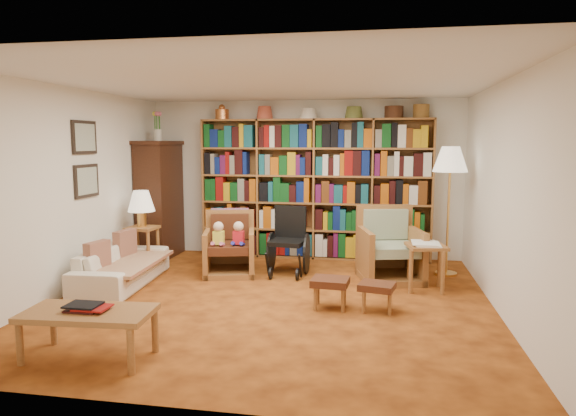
% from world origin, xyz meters
% --- Properties ---
extents(floor, '(5.00, 5.00, 0.00)m').
position_xyz_m(floor, '(0.00, 0.00, 0.00)').
color(floor, '#B45C1B').
rests_on(floor, ground).
extents(ceiling, '(5.00, 5.00, 0.00)m').
position_xyz_m(ceiling, '(0.00, 0.00, 2.50)').
color(ceiling, silver).
rests_on(ceiling, wall_back).
extents(wall_back, '(5.00, 0.00, 5.00)m').
position_xyz_m(wall_back, '(0.00, 2.50, 1.25)').
color(wall_back, white).
rests_on(wall_back, floor).
extents(wall_front, '(5.00, 0.00, 5.00)m').
position_xyz_m(wall_front, '(0.00, -2.50, 1.25)').
color(wall_front, white).
rests_on(wall_front, floor).
extents(wall_left, '(0.00, 5.00, 5.00)m').
position_xyz_m(wall_left, '(-2.50, 0.00, 1.25)').
color(wall_left, white).
rests_on(wall_left, floor).
extents(wall_right, '(0.00, 5.00, 5.00)m').
position_xyz_m(wall_right, '(2.50, 0.00, 1.25)').
color(wall_right, white).
rests_on(wall_right, floor).
extents(bookshelf, '(3.60, 0.30, 2.42)m').
position_xyz_m(bookshelf, '(0.20, 2.33, 1.17)').
color(bookshelf, '#9F6231').
rests_on(bookshelf, floor).
extents(curio_cabinet, '(0.50, 0.95, 2.40)m').
position_xyz_m(curio_cabinet, '(-2.25, 2.00, 0.95)').
color(curio_cabinet, '#3A1C10').
rests_on(curio_cabinet, floor).
extents(framed_pictures, '(0.03, 0.52, 0.97)m').
position_xyz_m(framed_pictures, '(-2.48, 0.30, 1.62)').
color(framed_pictures, black).
rests_on(framed_pictures, wall_left).
extents(sofa, '(1.76, 0.79, 0.50)m').
position_xyz_m(sofa, '(-2.05, 0.32, 0.25)').
color(sofa, silver).
rests_on(sofa, floor).
extents(sofa_throw, '(0.86, 1.49, 0.04)m').
position_xyz_m(sofa_throw, '(-2.00, 0.32, 0.30)').
color(sofa_throw, beige).
rests_on(sofa_throw, sofa).
extents(cushion_left, '(0.17, 0.39, 0.38)m').
position_xyz_m(cushion_left, '(-2.18, 0.67, 0.45)').
color(cushion_left, maroon).
rests_on(cushion_left, sofa).
extents(cushion_right, '(0.18, 0.38, 0.36)m').
position_xyz_m(cushion_right, '(-2.18, -0.03, 0.45)').
color(cushion_right, maroon).
rests_on(cushion_right, sofa).
extents(side_table_lamp, '(0.42, 0.42, 0.63)m').
position_xyz_m(side_table_lamp, '(-2.15, 1.13, 0.46)').
color(side_table_lamp, '#9F6231').
rests_on(side_table_lamp, floor).
extents(table_lamp, '(0.38, 0.38, 0.52)m').
position_xyz_m(table_lamp, '(-2.15, 1.13, 0.98)').
color(table_lamp, gold).
rests_on(table_lamp, side_table_lamp).
extents(armchair_leather, '(0.87, 0.88, 0.89)m').
position_xyz_m(armchair_leather, '(-0.84, 1.18, 0.36)').
color(armchair_leather, '#9F6231').
rests_on(armchair_leather, floor).
extents(armchair_sage, '(0.98, 0.99, 0.97)m').
position_xyz_m(armchair_sage, '(1.37, 1.27, 0.37)').
color(armchair_sage, '#9F6231').
rests_on(armchair_sage, floor).
extents(wheelchair, '(0.54, 0.75, 0.94)m').
position_xyz_m(wheelchair, '(-0.03, 1.30, 0.43)').
color(wheelchair, black).
rests_on(wheelchair, floor).
extents(floor_lamp, '(0.47, 0.47, 1.78)m').
position_xyz_m(floor_lamp, '(2.15, 1.59, 1.54)').
color(floor_lamp, gold).
rests_on(floor_lamp, floor).
extents(side_table_papers, '(0.53, 0.53, 0.61)m').
position_xyz_m(side_table_papers, '(1.79, 0.77, 0.47)').
color(side_table_papers, '#9F6231').
rests_on(side_table_papers, floor).
extents(footstool_a, '(0.43, 0.37, 0.34)m').
position_xyz_m(footstool_a, '(0.69, -0.15, 0.28)').
color(footstool_a, '#4B2114').
rests_on(footstool_a, floor).
extents(footstool_b, '(0.43, 0.39, 0.31)m').
position_xyz_m(footstool_b, '(1.20, -0.16, 0.26)').
color(footstool_b, '#4B2114').
rests_on(footstool_b, floor).
extents(coffee_table, '(1.11, 0.61, 0.48)m').
position_xyz_m(coffee_table, '(-1.21, -1.84, 0.37)').
color(coffee_table, '#9F6231').
rests_on(coffee_table, floor).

